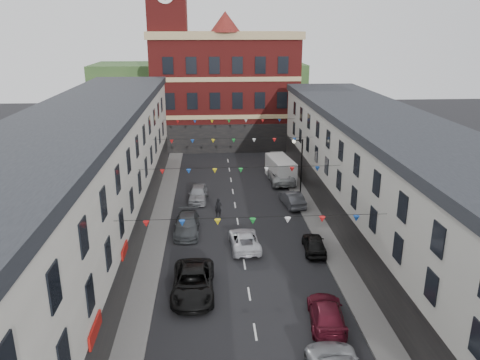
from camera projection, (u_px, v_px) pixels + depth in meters
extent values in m
plane|color=black|center=(244.00, 264.00, 34.10)|extent=(160.00, 160.00, 0.00)
cube|color=#605E5B|center=(152.00, 254.00, 35.53)|extent=(1.80, 64.00, 0.15)
cube|color=#605E5B|center=(331.00, 248.00, 36.42)|extent=(1.80, 64.00, 0.15)
cube|color=beige|center=(76.00, 199.00, 32.75)|extent=(8.00, 56.00, 10.00)
cube|color=black|center=(67.00, 124.00, 31.09)|extent=(8.40, 56.00, 0.70)
cube|color=black|center=(138.00, 242.00, 34.06)|extent=(0.12, 56.00, 3.20)
cube|color=#B3B1A7|center=(403.00, 198.00, 34.42)|extent=(8.00, 56.00, 9.00)
cube|color=black|center=(411.00, 133.00, 32.91)|extent=(8.40, 56.00, 0.70)
cube|color=black|center=(346.00, 235.00, 35.05)|extent=(0.12, 56.00, 3.20)
cube|color=maroon|center=(225.00, 93.00, 67.83)|extent=(20.00, 12.00, 15.00)
cube|color=tan|center=(224.00, 35.00, 65.36)|extent=(20.60, 12.60, 1.00)
cone|color=maroon|center=(225.00, 22.00, 60.09)|extent=(4.00, 4.00, 2.60)
cube|color=maroon|center=(170.00, 62.00, 63.11)|extent=(5.00, 5.00, 24.00)
cube|color=#294B23|center=(200.00, 90.00, 91.12)|extent=(40.00, 14.00, 10.00)
cylinder|color=black|center=(301.00, 168.00, 46.89)|extent=(0.14, 0.14, 6.00)
cylinder|color=black|center=(299.00, 140.00, 45.97)|extent=(0.90, 0.10, 0.10)
sphere|color=beige|center=(294.00, 141.00, 45.97)|extent=(0.36, 0.36, 0.36)
imported|color=black|center=(193.00, 283.00, 30.09)|extent=(2.73, 5.85, 1.62)
imported|color=#3B3F42|center=(187.00, 225.00, 39.15)|extent=(2.16, 5.13, 1.48)
imported|color=gray|center=(198.00, 194.00, 46.44)|extent=(2.02, 4.51, 1.50)
imported|color=maroon|center=(326.00, 314.00, 27.02)|extent=(2.51, 5.01, 1.40)
imported|color=black|center=(314.00, 244.00, 35.82)|extent=(1.90, 4.06, 1.34)
imported|color=#44464B|center=(292.00, 199.00, 45.14)|extent=(2.11, 4.52, 1.43)
imported|color=#A7AAAC|center=(281.00, 176.00, 51.79)|extent=(2.58, 5.44, 1.50)
imported|color=silver|center=(244.00, 240.00, 36.51)|extent=(2.48, 4.90, 1.33)
cube|color=silver|center=(280.00, 169.00, 52.78)|extent=(2.89, 5.87, 2.49)
imported|color=black|center=(218.00, 208.00, 42.46)|extent=(0.71, 0.54, 1.74)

